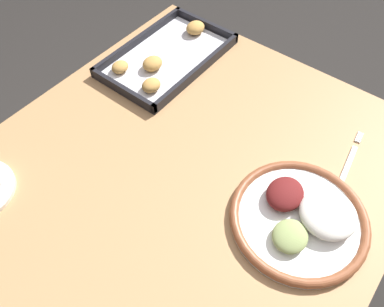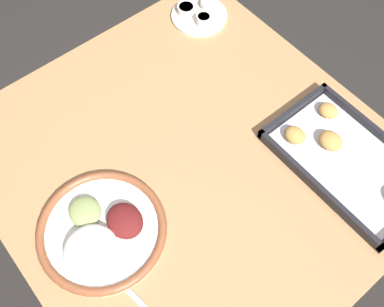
{
  "view_description": "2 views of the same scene",
  "coord_description": "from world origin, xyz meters",
  "views": [
    {
      "loc": [
        -0.4,
        -0.32,
        1.47
      ],
      "look_at": [
        0.01,
        0.0,
        0.79
      ],
      "focal_mm": 35.0,
      "sensor_mm": 36.0,
      "label": 1
    },
    {
      "loc": [
        0.41,
        -0.33,
        1.71
      ],
      "look_at": [
        0.01,
        0.0,
        0.79
      ],
      "focal_mm": 42.0,
      "sensor_mm": 36.0,
      "label": 2
    }
  ],
  "objects": [
    {
      "name": "dinner_plate",
      "position": [
        0.03,
        -0.28,
        0.77
      ],
      "size": [
        0.29,
        0.29,
        0.05
      ],
      "color": "white",
      "rests_on": "dining_table"
    },
    {
      "name": "saucer_plate",
      "position": [
        -0.35,
        0.32,
        0.77
      ],
      "size": [
        0.17,
        0.17,
        0.04
      ],
      "color": "beige",
      "rests_on": "dining_table"
    },
    {
      "name": "dining_table",
      "position": [
        0.0,
        0.0,
        0.63
      ],
      "size": [
        0.97,
        0.91,
        0.76
      ],
      "color": "#AD7F51",
      "rests_on": "ground_plane"
    },
    {
      "name": "baking_tray",
      "position": [
        0.25,
        0.29,
        0.77
      ],
      "size": [
        0.39,
        0.24,
        0.04
      ],
      "color": "black",
      "rests_on": "dining_table"
    },
    {
      "name": "ground_plane",
      "position": [
        0.0,
        0.0,
        0.0
      ],
      "size": [
        8.0,
        8.0,
        0.0
      ],
      "primitive_type": "plane",
      "color": "#282623"
    }
  ]
}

